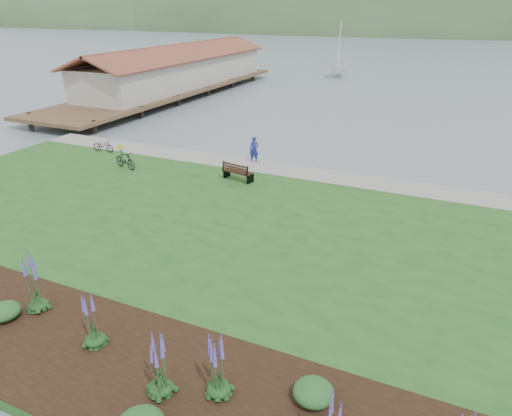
{
  "coord_description": "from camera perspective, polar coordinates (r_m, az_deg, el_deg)",
  "views": [
    {
      "loc": [
        9.7,
        -16.99,
        9.28
      ],
      "look_at": [
        2.33,
        -0.65,
        1.3
      ],
      "focal_mm": 32.0,
      "sensor_mm": 36.0,
      "label": 1
    }
  ],
  "objects": [
    {
      "name": "bicycle_b",
      "position": [
        28.16,
        -16.05,
        5.81
      ],
      "size": [
        0.94,
        1.84,
        1.06
      ],
      "primitive_type": "imported",
      "rotation": [
        0.0,
        0.0,
        1.32
      ],
      "color": "black",
      "rests_on": "lawn"
    },
    {
      "name": "echium_0",
      "position": [
        11.91,
        -12.09,
        -18.72
      ],
      "size": [
        0.62,
        0.62,
        2.04
      ],
      "color": "#143816",
      "rests_on": "garden_bed"
    },
    {
      "name": "shrub_0",
      "position": [
        16.31,
        -28.97,
        -11.24
      ],
      "size": [
        0.98,
        0.98,
        0.49
      ],
      "primitive_type": "ellipsoid",
      "color": "#1E4C21",
      "rests_on": "garden_bed"
    },
    {
      "name": "echium_5",
      "position": [
        15.88,
        -26.07,
        -8.36
      ],
      "size": [
        0.62,
        0.62,
        2.3
      ],
      "color": "#143816",
      "rests_on": "garden_bed"
    },
    {
      "name": "bicycle_a",
      "position": [
        32.02,
        -18.56,
        7.41
      ],
      "size": [
        0.66,
        1.59,
        0.81
      ],
      "primitive_type": "imported",
      "rotation": [
        0.0,
        0.0,
        1.65
      ],
      "color": "black",
      "rests_on": "lawn"
    },
    {
      "name": "echium_4",
      "position": [
        13.82,
        -19.83,
        -13.07
      ],
      "size": [
        0.62,
        0.62,
        2.06
      ],
      "color": "#143816",
      "rests_on": "garden_bed"
    },
    {
      "name": "park_bench",
      "position": [
        25.15,
        -2.38,
        4.58
      ],
      "size": [
        1.8,
        1.0,
        1.05
      ],
      "rotation": [
        0.0,
        0.0,
        -0.19
      ],
      "color": "black",
      "rests_on": "lawn"
    },
    {
      "name": "shoreline_path",
      "position": [
        27.27,
        2.09,
        5.01
      ],
      "size": [
        34.0,
        2.2,
        0.03
      ],
      "primitive_type": "cube",
      "color": "gray",
      "rests_on": "lawn"
    },
    {
      "name": "ground",
      "position": [
        21.65,
        -4.9,
        -1.47
      ],
      "size": [
        600.0,
        600.0,
        0.0
      ],
      "primitive_type": "plane",
      "color": "slate",
      "rests_on": "ground"
    },
    {
      "name": "sailboat",
      "position": [
        68.17,
        10.12,
        15.83
      ],
      "size": [
        9.36,
        9.51,
        23.1
      ],
      "primitive_type": "imported",
      "rotation": [
        0.0,
        0.0,
        0.07
      ],
      "color": "silver",
      "rests_on": "ground"
    },
    {
      "name": "far_hillside",
      "position": [
        187.5,
        29.03,
        18.39
      ],
      "size": [
        580.0,
        80.0,
        38.0
      ],
      "primitive_type": null,
      "color": "#365832",
      "rests_on": "ground"
    },
    {
      "name": "person",
      "position": [
        28.07,
        -0.23,
        7.57
      ],
      "size": [
        0.77,
        0.6,
        1.87
      ],
      "primitive_type": "imported",
      "rotation": [
        0.0,
        0.0,
        0.21
      ],
      "color": "navy",
      "rests_on": "lawn"
    },
    {
      "name": "lawn",
      "position": [
        20.03,
        -7.68,
        -3.19
      ],
      "size": [
        34.0,
        20.0,
        0.4
      ],
      "primitive_type": "cube",
      "color": "#1F4E1B",
      "rests_on": "ground"
    },
    {
      "name": "pier_pavilion",
      "position": [
        53.92,
        -9.75,
        16.61
      ],
      "size": [
        8.0,
        36.0,
        5.4
      ],
      "color": "#4C3826",
      "rests_on": "ground"
    },
    {
      "name": "garden_bed",
      "position": [
        13.23,
        -14.58,
        -19.0
      ],
      "size": [
        24.0,
        4.4,
        0.04
      ],
      "primitive_type": "cube",
      "color": "black",
      "rests_on": "lawn"
    },
    {
      "name": "echium_1",
      "position": [
        11.66,
        -4.78,
        -19.08
      ],
      "size": [
        0.62,
        0.62,
        2.09
      ],
      "color": "#143816",
      "rests_on": "garden_bed"
    },
    {
      "name": "shrub_2",
      "position": [
        12.02,
        7.19,
        -21.86
      ],
      "size": [
        1.02,
        1.02,
        0.51
      ],
      "primitive_type": "ellipsoid",
      "color": "#1E4C21",
      "rests_on": "garden_bed"
    },
    {
      "name": "pannier",
      "position": [
        32.26,
        -16.55,
        7.3
      ],
      "size": [
        0.24,
        0.31,
        0.3
      ],
      "primitive_type": "cube",
      "rotation": [
        0.0,
        0.0,
        -0.23
      ],
      "color": "gold",
      "rests_on": "lawn"
    }
  ]
}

